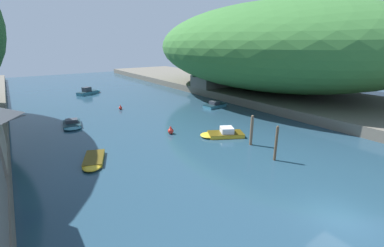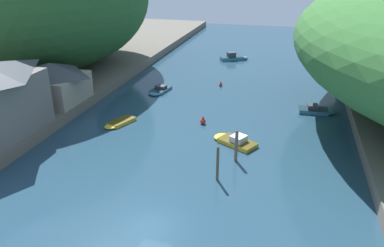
{
  "view_description": "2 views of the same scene",
  "coord_description": "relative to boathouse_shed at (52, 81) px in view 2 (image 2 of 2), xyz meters",
  "views": [
    {
      "loc": [
        -15.35,
        -5.75,
        10.4
      ],
      "look_at": [
        2.12,
        19.03,
        0.92
      ],
      "focal_mm": 24.0,
      "sensor_mm": 36.0,
      "label": 1
    },
    {
      "loc": [
        8.8,
        -20.9,
        18.35
      ],
      "look_at": [
        -1.38,
        17.07,
        1.0
      ],
      "focal_mm": 35.0,
      "sensor_mm": 36.0,
      "label": 2
    }
  ],
  "objects": [
    {
      "name": "water_surface",
      "position": [
        20.37,
        11.24,
        -3.99
      ],
      "size": [
        130.0,
        130.0,
        0.0
      ],
      "primitive_type": "plane",
      "color": "#234256",
      "rests_on": "ground"
    },
    {
      "name": "left_bank",
      "position": [
        -7.24,
        11.24,
        -3.3
      ],
      "size": [
        22.0,
        120.0,
        1.37
      ],
      "color": "#666056",
      "rests_on": "ground"
    },
    {
      "name": "boathouse_shed",
      "position": [
        0.0,
        0.0,
        0.0
      ],
      "size": [
        8.01,
        7.7,
        5.06
      ],
      "color": "gray",
      "rests_on": "left_bank"
    },
    {
      "name": "right_bank_cottage",
      "position": [
        40.09,
        18.61,
        -0.32
      ],
      "size": [
        6.8,
        6.03,
        4.43
      ],
      "color": "slate",
      "rests_on": "right_bank"
    },
    {
      "name": "boat_white_cruiser",
      "position": [
        10.6,
        10.63,
        -3.72
      ],
      "size": [
        2.76,
        4.76,
        0.86
      ],
      "rotation": [
        0.0,
        0.0,
        2.98
      ],
      "color": "teal",
      "rests_on": "water_surface"
    },
    {
      "name": "boat_far_right_bank",
      "position": [
        18.45,
        32.78,
        -3.51
      ],
      "size": [
        5.76,
        4.24,
        1.57
      ],
      "rotation": [
        0.0,
        0.0,
        5.22
      ],
      "color": "teal",
      "rests_on": "water_surface"
    },
    {
      "name": "boat_mid_channel",
      "position": [
        24.18,
        -3.42,
        -3.67
      ],
      "size": [
        5.41,
        4.25,
        1.08
      ],
      "rotation": [
        0.0,
        0.0,
        1.07
      ],
      "color": "gold",
      "rests_on": "water_surface"
    },
    {
      "name": "boat_navy_launch",
      "position": [
        33.17,
        8.08,
        -3.65
      ],
      "size": [
        4.73,
        2.29,
        1.08
      ],
      "rotation": [
        0.0,
        0.0,
        4.79
      ],
      "color": "teal",
      "rests_on": "water_surface"
    },
    {
      "name": "boat_red_skiff",
      "position": [
        9.91,
        -2.05,
        -3.8
      ],
      "size": [
        3.04,
        4.57,
        0.4
      ],
      "rotation": [
        0.0,
        0.0,
        2.77
      ],
      "color": "gold",
      "rests_on": "water_surface"
    },
    {
      "name": "mooring_post_nearest",
      "position": [
        23.88,
        -11.11,
        -2.3
      ],
      "size": [
        0.25,
        0.25,
        3.37
      ],
      "color": "brown",
      "rests_on": "water_surface"
    },
    {
      "name": "mooring_post_second",
      "position": [
        24.94,
        -7.19,
        -2.33
      ],
      "size": [
        0.31,
        0.31,
        3.31
      ],
      "color": "brown",
      "rests_on": "water_surface"
    },
    {
      "name": "channel_buoy_near",
      "position": [
        19.0,
        15.7,
        -3.67
      ],
      "size": [
        0.55,
        0.55,
        0.82
      ],
      "color": "red",
      "rests_on": "water_surface"
    },
    {
      "name": "channel_buoy_far",
      "position": [
        19.7,
        0.76,
        -3.59
      ],
      "size": [
        0.68,
        0.68,
        1.02
      ],
      "color": "red",
      "rests_on": "water_surface"
    },
    {
      "name": "person_on_quay",
      "position": [
        2.06,
        -5.35,
        -1.64
      ],
      "size": [
        0.29,
        0.41,
        1.69
      ],
      "rotation": [
        0.0,
        0.0,
        1.76
      ],
      "color": "#282D3D",
      "rests_on": "left_bank"
    }
  ]
}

